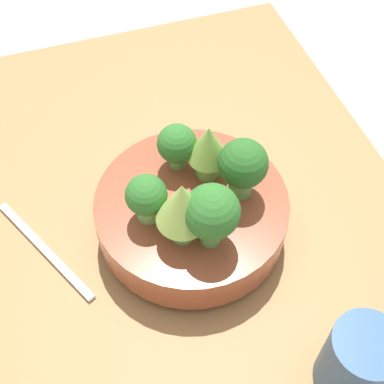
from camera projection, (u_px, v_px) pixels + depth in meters
ground_plane at (174, 250)px, 0.73m from camera, size 6.00×6.00×0.00m
table at (174, 243)px, 0.71m from camera, size 0.88×0.66×0.04m
bowl at (192, 215)px, 0.67m from camera, size 0.24×0.24×0.07m
romanesco_piece_near at (182, 206)px, 0.57m from camera, size 0.06×0.06×0.10m
broccoli_floret_right at (212, 213)px, 0.57m from camera, size 0.06×0.06×0.09m
broccoli_floret_front at (146, 197)px, 0.61m from camera, size 0.05×0.05×0.07m
romanesco_piece_far at (208, 147)px, 0.64m from camera, size 0.05×0.05×0.08m
broccoli_floret_left at (177, 145)px, 0.65m from camera, size 0.05×0.05×0.06m
broccoli_floret_back at (243, 166)px, 0.62m from camera, size 0.06×0.06×0.08m
cup at (357, 361)px, 0.55m from camera, size 0.07×0.07×0.10m
fork at (45, 250)px, 0.68m from camera, size 0.18×0.10×0.01m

